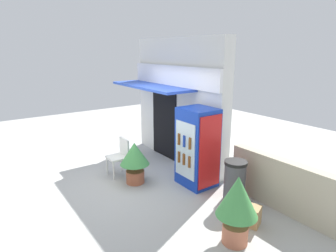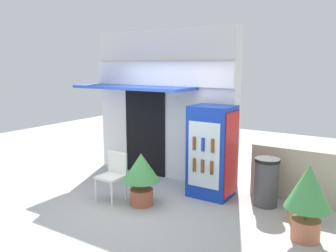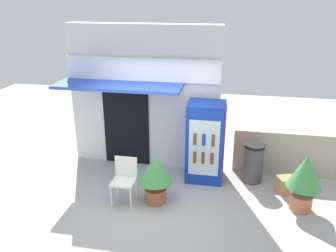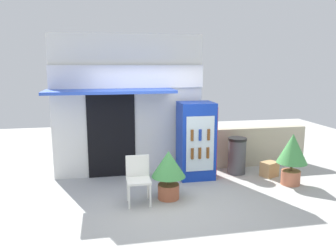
# 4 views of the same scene
# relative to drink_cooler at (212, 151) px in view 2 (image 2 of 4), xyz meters

# --- Properties ---
(ground) EXTENTS (16.00, 16.00, 0.00)m
(ground) POSITION_rel_drink_cooler_xyz_m (-1.03, -1.11, -0.85)
(ground) COLOR #B2B2AD
(storefront_building) EXTENTS (3.41, 1.18, 3.18)m
(storefront_building) POSITION_rel_drink_cooler_xyz_m (-1.47, 0.56, 0.76)
(storefront_building) COLOR silver
(storefront_building) RESTS_ON ground
(drink_cooler) EXTENTS (0.78, 0.72, 1.71)m
(drink_cooler) POSITION_rel_drink_cooler_xyz_m (0.00, 0.00, 0.00)
(drink_cooler) COLOR #1438B2
(drink_cooler) RESTS_ON ground
(plastic_chair) EXTENTS (0.44, 0.43, 0.87)m
(plastic_chair) POSITION_rel_drink_cooler_xyz_m (-1.42, -1.13, -0.34)
(plastic_chair) COLOR white
(plastic_chair) RESTS_ON ground
(potted_plant_near_shop) EXTENTS (0.65, 0.65, 0.93)m
(potted_plant_near_shop) POSITION_rel_drink_cooler_xyz_m (-0.84, -1.07, -0.27)
(potted_plant_near_shop) COLOR #AD5B3D
(potted_plant_near_shop) RESTS_ON ground
(potted_plant_curbside) EXTENTS (0.63, 0.63, 1.10)m
(potted_plant_curbside) POSITION_rel_drink_cooler_xyz_m (1.86, -0.83, -0.17)
(potted_plant_curbside) COLOR #BC6B4C
(potted_plant_curbside) RESTS_ON ground
(trash_bin) EXTENTS (0.43, 0.43, 0.85)m
(trash_bin) POSITION_rel_drink_cooler_xyz_m (1.01, 0.08, -0.43)
(trash_bin) COLOR #47474C
(trash_bin) RESTS_ON ground
(stone_boundary_wall) EXTENTS (2.42, 0.23, 0.97)m
(stone_boundary_wall) POSITION_rel_drink_cooler_xyz_m (1.80, 0.60, -0.37)
(stone_boundary_wall) COLOR #B7AD93
(stone_boundary_wall) RESTS_ON ground
(cardboard_box) EXTENTS (0.43, 0.39, 0.34)m
(cardboard_box) POSITION_rel_drink_cooler_xyz_m (1.67, -0.27, -0.68)
(cardboard_box) COLOR tan
(cardboard_box) RESTS_ON ground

